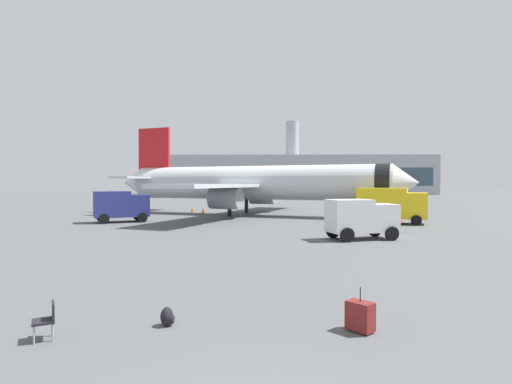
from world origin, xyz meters
The scene contains 12 objects.
airplane_at_gate centered at (-0.82, 42.08, 3.66)m, with size 34.53×31.62×10.50m.
service_truck centered at (-12.96, 33.50, 1.61)m, with size 5.28×4.19×2.90m.
fuel_truck centered at (11.88, 32.64, 1.77)m, with size 6.46×4.37×3.20m.
cargo_van centered at (6.59, 21.83, 1.45)m, with size 4.76×3.25×2.60m.
safety_cone_near centered at (-8.51, 47.05, 0.31)m, with size 0.44×0.44×0.63m.
safety_cone_mid centered at (-6.93, 45.63, 0.34)m, with size 0.44×0.44×0.68m.
safety_cone_far centered at (9.07, 47.87, 0.36)m, with size 0.44×0.44×0.73m.
safety_cone_outer centered at (13.39, 34.76, 0.35)m, with size 0.44×0.44×0.70m.
rolling_suitcase centered at (2.55, 5.01, 0.39)m, with size 0.73×0.74×1.10m.
traveller_backpack centered at (-2.28, 5.37, 0.23)m, with size 0.36×0.40×0.48m.
gate_chair centered at (-4.88, 4.40, 0.50)m, with size 0.65×0.65×0.86m.
terminal_building centered at (10.86, 136.88, 6.40)m, with size 90.65×22.86×24.59m.
Camera 1 is at (0.11, -5.18, 3.65)m, focal length 29.27 mm.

